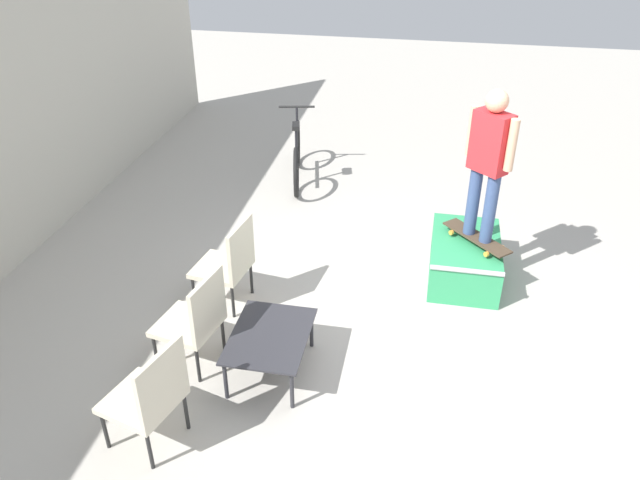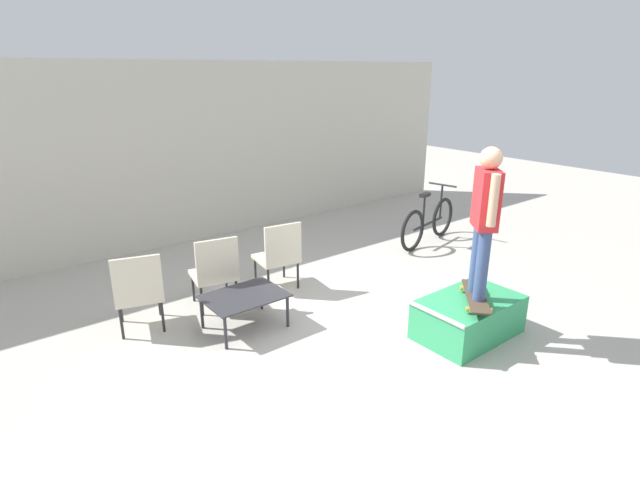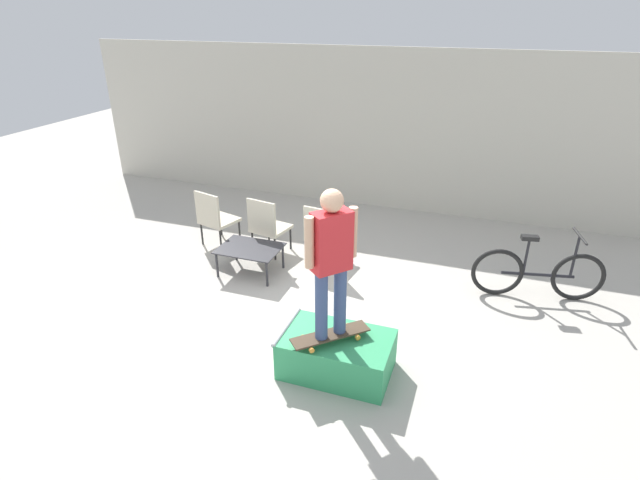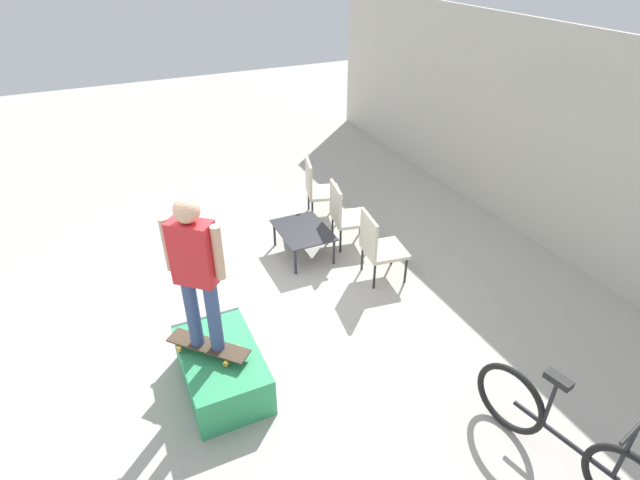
{
  "view_description": "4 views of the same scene",
  "coord_description": "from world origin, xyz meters",
  "px_view_note": "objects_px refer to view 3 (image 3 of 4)",
  "views": [
    {
      "loc": [
        -5.04,
        -0.16,
        3.92
      ],
      "look_at": [
        0.11,
        0.85,
        0.78
      ],
      "focal_mm": 35.0,
      "sensor_mm": 36.0,
      "label": 1
    },
    {
      "loc": [
        -3.46,
        -3.53,
        2.87
      ],
      "look_at": [
        -0.02,
        0.86,
        0.94
      ],
      "focal_mm": 28.0,
      "sensor_mm": 36.0,
      "label": 2
    },
    {
      "loc": [
        2.22,
        -4.78,
        3.66
      ],
      "look_at": [
        0.18,
        0.99,
        0.76
      ],
      "focal_mm": 28.0,
      "sensor_mm": 36.0,
      "label": 3
    },
    {
      "loc": [
        4.6,
        -1.21,
        3.97
      ],
      "look_at": [
        0.15,
        0.84,
        0.93
      ],
      "focal_mm": 28.0,
      "sensor_mm": 36.0,
      "label": 4
    }
  ],
  "objects_px": {
    "patio_chair_center": "(267,224)",
    "patio_chair_right": "(324,233)",
    "skateboard_on_ramp": "(330,335)",
    "skate_ramp_box": "(337,354)",
    "coffee_table": "(250,250)",
    "person_skater": "(331,255)",
    "patio_chair_left": "(215,217)",
    "bicycle": "(538,273)"
  },
  "relations": [
    {
      "from": "skateboard_on_ramp",
      "to": "coffee_table",
      "type": "xyz_separation_m",
      "value": [
        -1.85,
        1.79,
        -0.16
      ]
    },
    {
      "from": "skate_ramp_box",
      "to": "patio_chair_left",
      "type": "bearing_deg",
      "value": 140.38
    },
    {
      "from": "patio_chair_right",
      "to": "bicycle",
      "type": "xyz_separation_m",
      "value": [
        3.07,
        0.0,
        -0.14
      ]
    },
    {
      "from": "skateboard_on_ramp",
      "to": "person_skater",
      "type": "relative_size",
      "value": 0.47
    },
    {
      "from": "skateboard_on_ramp",
      "to": "patio_chair_right",
      "type": "bearing_deg",
      "value": 67.29
    },
    {
      "from": "patio_chair_center",
      "to": "coffee_table",
      "type": "bearing_deg",
      "value": 102.68
    },
    {
      "from": "skateboard_on_ramp",
      "to": "patio_chair_left",
      "type": "bearing_deg",
      "value": 95.53
    },
    {
      "from": "skateboard_on_ramp",
      "to": "patio_chair_right",
      "type": "xyz_separation_m",
      "value": [
        -0.92,
        2.46,
        -0.01
      ]
    },
    {
      "from": "patio_chair_left",
      "to": "patio_chair_center",
      "type": "height_order",
      "value": "same"
    },
    {
      "from": "patio_chair_right",
      "to": "coffee_table",
      "type": "bearing_deg",
      "value": 43.78
    },
    {
      "from": "skate_ramp_box",
      "to": "patio_chair_right",
      "type": "distance_m",
      "value": 2.57
    },
    {
      "from": "skate_ramp_box",
      "to": "patio_chair_left",
      "type": "distance_m",
      "value": 3.72
    },
    {
      "from": "coffee_table",
      "to": "skate_ramp_box",
      "type": "bearing_deg",
      "value": -41.94
    },
    {
      "from": "coffee_table",
      "to": "patio_chair_right",
      "type": "height_order",
      "value": "patio_chair_right"
    },
    {
      "from": "skate_ramp_box",
      "to": "patio_chair_center",
      "type": "relative_size",
      "value": 1.26
    },
    {
      "from": "skateboard_on_ramp",
      "to": "patio_chair_left",
      "type": "relative_size",
      "value": 0.79
    },
    {
      "from": "skateboard_on_ramp",
      "to": "patio_chair_center",
      "type": "bearing_deg",
      "value": 83.92
    },
    {
      "from": "coffee_table",
      "to": "patio_chair_center",
      "type": "distance_m",
      "value": 0.68
    },
    {
      "from": "patio_chair_left",
      "to": "patio_chair_right",
      "type": "distance_m",
      "value": 1.89
    },
    {
      "from": "coffee_table",
      "to": "patio_chair_left",
      "type": "distance_m",
      "value": 1.18
    },
    {
      "from": "patio_chair_left",
      "to": "patio_chair_center",
      "type": "bearing_deg",
      "value": -164.34
    },
    {
      "from": "patio_chair_center",
      "to": "bicycle",
      "type": "xyz_separation_m",
      "value": [
        4.01,
        0.0,
        -0.14
      ]
    },
    {
      "from": "skateboard_on_ramp",
      "to": "patio_chair_center",
      "type": "distance_m",
      "value": 3.09
    },
    {
      "from": "patio_chair_left",
      "to": "person_skater",
      "type": "bearing_deg",
      "value": 154.63
    },
    {
      "from": "patio_chair_right",
      "to": "skate_ramp_box",
      "type": "bearing_deg",
      "value": 120.39
    },
    {
      "from": "skate_ramp_box",
      "to": "person_skater",
      "type": "height_order",
      "value": "person_skater"
    },
    {
      "from": "skateboard_on_ramp",
      "to": "coffee_table",
      "type": "relative_size",
      "value": 0.84
    },
    {
      "from": "patio_chair_left",
      "to": "patio_chair_right",
      "type": "relative_size",
      "value": 1.0
    },
    {
      "from": "skateboard_on_ramp",
      "to": "patio_chair_left",
      "type": "distance_m",
      "value": 3.74
    },
    {
      "from": "patio_chair_right",
      "to": "bicycle",
      "type": "relative_size",
      "value": 0.55
    },
    {
      "from": "skateboard_on_ramp",
      "to": "patio_chair_center",
      "type": "height_order",
      "value": "patio_chair_center"
    },
    {
      "from": "skate_ramp_box",
      "to": "patio_chair_left",
      "type": "relative_size",
      "value": 1.26
    },
    {
      "from": "patio_chair_center",
      "to": "bicycle",
      "type": "relative_size",
      "value": 0.55
    },
    {
      "from": "patio_chair_left",
      "to": "patio_chair_right",
      "type": "height_order",
      "value": "same"
    },
    {
      "from": "patio_chair_left",
      "to": "bicycle",
      "type": "xyz_separation_m",
      "value": [
        4.96,
        0.0,
        -0.14
      ]
    },
    {
      "from": "person_skater",
      "to": "bicycle",
      "type": "xyz_separation_m",
      "value": [
        2.14,
        2.46,
        -1.1
      ]
    },
    {
      "from": "bicycle",
      "to": "skate_ramp_box",
      "type": "bearing_deg",
      "value": -143.28
    },
    {
      "from": "skate_ramp_box",
      "to": "bicycle",
      "type": "relative_size",
      "value": 0.7
    },
    {
      "from": "person_skater",
      "to": "patio_chair_center",
      "type": "bearing_deg",
      "value": 78.55
    },
    {
      "from": "skateboard_on_ramp",
      "to": "patio_chair_left",
      "type": "height_order",
      "value": "patio_chair_left"
    },
    {
      "from": "patio_chair_center",
      "to": "patio_chair_right",
      "type": "distance_m",
      "value": 0.94
    },
    {
      "from": "person_skater",
      "to": "coffee_table",
      "type": "xyz_separation_m",
      "value": [
        -1.85,
        1.79,
        -1.1
      ]
    }
  ]
}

